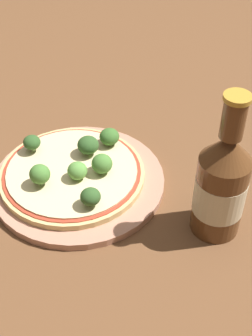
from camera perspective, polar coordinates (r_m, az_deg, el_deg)
name	(u,v)px	position (r m, az deg, el deg)	size (l,w,h in m)	color
ground_plane	(86,180)	(0.74, -4.88, -1.52)	(3.00, 3.00, 0.00)	brown
plate	(79,181)	(0.73, -5.78, -1.57)	(0.26, 0.26, 0.01)	tan
pizza	(72,173)	(0.72, -6.59, -0.55)	(0.22, 0.22, 0.01)	tan
broccoli_floret_0	(102,164)	(0.70, -2.94, 0.52)	(0.03, 0.03, 0.03)	#89A866
broccoli_floret_1	(40,174)	(0.69, -10.46, -0.76)	(0.03, 0.03, 0.03)	#89A866
broccoli_floret_2	(87,197)	(0.65, -4.75, -3.57)	(0.03, 0.03, 0.03)	#89A866
broccoli_floret_3	(77,171)	(0.69, -5.95, -0.34)	(0.03, 0.03, 0.03)	#89A866
broccoli_floret_4	(88,145)	(0.73, -4.64, 2.80)	(0.03, 0.03, 0.03)	#89A866
broccoli_floret_5	(109,137)	(0.75, -2.04, 3.84)	(0.03, 0.03, 0.03)	#89A866
broccoli_floret_6	(32,142)	(0.75, -11.40, 3.07)	(0.03, 0.03, 0.03)	#89A866
beer_bottle	(221,184)	(0.62, 11.54, -1.98)	(0.07, 0.07, 0.22)	#563319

